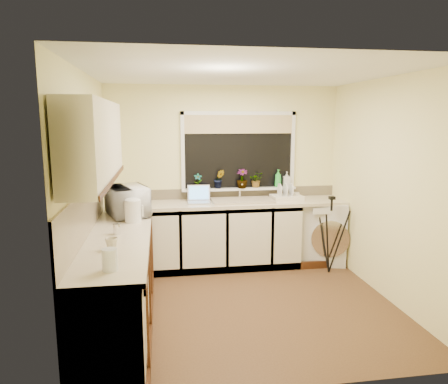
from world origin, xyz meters
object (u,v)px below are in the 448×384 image
at_px(cup_back, 296,196).
at_px(glass_jug, 110,260).
at_px(dish_rack, 287,197).
at_px(cup_left, 112,244).
at_px(plant_b, 219,179).
at_px(steel_jar, 117,229).
at_px(laptop, 199,198).
at_px(plant_c, 242,179).
at_px(soap_bottle_clear, 287,179).
at_px(kettle, 133,211).
at_px(microwave, 128,201).
at_px(plant_d, 256,180).
at_px(soap_bottle_green, 278,178).
at_px(washing_machine, 321,231).
at_px(plant_a, 198,181).
at_px(tripod, 330,235).

bearing_deg(cup_back, glass_jug, -131.99).
bearing_deg(dish_rack, cup_left, -140.66).
relative_size(plant_b, cup_left, 2.39).
bearing_deg(steel_jar, plant_b, 53.07).
xyz_separation_m(laptop, plant_c, (0.62, 0.15, 0.22)).
height_order(glass_jug, steel_jar, glass_jug).
distance_m(steel_jar, soap_bottle_clear, 2.75).
relative_size(kettle, microwave, 0.39).
bearing_deg(steel_jar, plant_d, 43.08).
xyz_separation_m(microwave, soap_bottle_green, (2.02, 0.81, 0.11)).
height_order(laptop, plant_d, plant_d).
distance_m(plant_b, plant_d, 0.53).
bearing_deg(dish_rack, washing_machine, -5.00).
height_order(microwave, plant_c, plant_c).
distance_m(plant_c, soap_bottle_clear, 0.65).
bearing_deg(plant_a, plant_d, 1.67).
bearing_deg(laptop, dish_rack, 3.08).
distance_m(glass_jug, plant_a, 2.77).
distance_m(dish_rack, cup_back, 0.15).
height_order(dish_rack, cup_back, cup_back).
bearing_deg(plant_b, laptop, -148.84).
relative_size(dish_rack, cup_left, 3.73).
height_order(washing_machine, cup_back, cup_back).
bearing_deg(steel_jar, cup_left, -89.41).
distance_m(tripod, plant_c, 1.40).
bearing_deg(plant_a, plant_b, 3.40).
xyz_separation_m(laptop, tripod, (1.67, -0.48, -0.45)).
bearing_deg(tripod, washing_machine, 89.51).
relative_size(glass_jug, cup_left, 1.50).
distance_m(kettle, plant_c, 1.82).
relative_size(microwave, soap_bottle_clear, 2.83).
xyz_separation_m(tripod, steel_jar, (-2.60, -0.97, 0.44)).
relative_size(plant_d, soap_bottle_clear, 1.01).
height_order(plant_c, cup_back, plant_c).
distance_m(plant_b, cup_back, 1.09).
height_order(glass_jug, microwave, microwave).
distance_m(steel_jar, plant_b, 2.06).
bearing_deg(cup_back, dish_rack, -160.46).
bearing_deg(cup_back, tripod, -59.15).
height_order(steel_jar, plant_a, plant_a).
xyz_separation_m(laptop, plant_b, (0.30, 0.18, 0.22)).
distance_m(kettle, plant_b, 1.61).
bearing_deg(dish_rack, plant_b, 165.13).
relative_size(glass_jug, microwave, 0.27).
distance_m(steel_jar, microwave, 0.83).
xyz_separation_m(washing_machine, cup_left, (-2.65, -1.91, 0.52)).
distance_m(glass_jug, soap_bottle_green, 3.32).
bearing_deg(microwave, cup_left, 159.21).
xyz_separation_m(plant_b, soap_bottle_green, (0.84, -0.01, -0.01)).
xyz_separation_m(dish_rack, steel_jar, (-2.14, -1.44, 0.02)).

